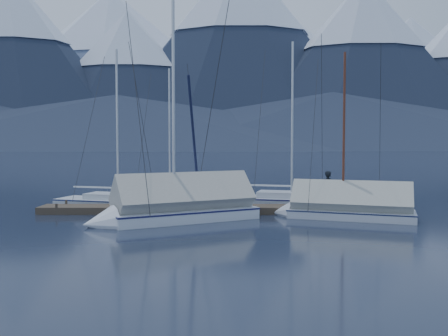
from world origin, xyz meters
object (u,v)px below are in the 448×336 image
at_px(sailboat_open_mid, 178,203).
at_px(person, 329,188).
at_px(sailboat_covered_near, 340,209).
at_px(sailboat_open_right, 301,203).
at_px(sailboat_covered_far, 171,209).
at_px(sailboat_open_left, 126,205).

distance_m(sailboat_open_mid, person, 8.17).
distance_m(sailboat_covered_near, person, 1.89).
relative_size(sailboat_open_right, sailboat_covered_far, 0.91).
bearing_deg(person, sailboat_open_right, 25.10).
bearing_deg(sailboat_open_right, sailboat_open_left, -177.00).
height_order(sailboat_open_mid, person, sailboat_open_mid).
bearing_deg(sailboat_open_mid, person, -18.26).
bearing_deg(sailboat_covered_far, sailboat_covered_near, 7.20).
bearing_deg(sailboat_open_left, sailboat_covered_near, -18.07).
xyz_separation_m(sailboat_open_mid, sailboat_open_right, (6.70, -0.35, 0.03)).
distance_m(sailboat_open_left, person, 10.52).
distance_m(sailboat_open_right, person, 2.61).
distance_m(sailboat_covered_far, person, 7.97).
bearing_deg(person, sailboat_covered_near, -174.47).
height_order(sailboat_open_right, person, sailboat_open_right).
distance_m(sailboat_covered_near, sailboat_covered_far, 7.68).
bearing_deg(person, sailboat_open_mid, 72.43).
bearing_deg(sailboat_covered_near, sailboat_open_left, 161.93).
height_order(sailboat_open_right, sailboat_covered_far, sailboat_covered_far).
distance_m(sailboat_open_mid, sailboat_covered_far, 5.24).
height_order(sailboat_covered_near, person, sailboat_covered_near).
bearing_deg(sailboat_open_mid, sailboat_covered_near, -28.49).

